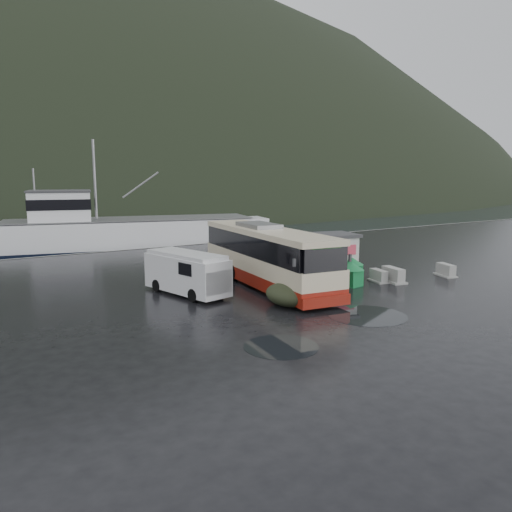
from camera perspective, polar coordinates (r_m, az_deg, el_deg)
ground at (r=27.92m, az=3.01°, el=-3.99°), size 160.00×160.00×0.00m
harbor_water at (r=133.16m, az=-25.94°, el=5.46°), size 300.00×180.00×0.02m
quay_edge at (r=45.41m, az=-11.88°, el=0.90°), size 160.00×0.60×1.50m
coach_bus at (r=29.27m, az=1.19°, el=-3.37°), size 4.73×13.00×3.59m
white_van at (r=27.38m, az=-7.88°, el=-4.33°), size 3.02×5.80×2.30m
waste_bin_left at (r=31.46m, az=10.89°, el=-2.65°), size 1.14×1.14×1.38m
waste_bin_right at (r=29.61m, az=10.87°, el=-3.38°), size 1.13×1.13×1.40m
dome_tent at (r=24.82m, az=3.70°, el=-5.66°), size 2.15×2.91×1.10m
ticket_kiosk at (r=32.51m, az=8.17°, el=-2.20°), size 3.92×3.27×2.70m
jersey_barrier_a at (r=31.25m, az=15.37°, el=-2.89°), size 1.26×1.93×0.89m
jersey_barrier_b at (r=34.17m, az=20.82°, el=-2.16°), size 1.26×1.75×0.79m
jersey_barrier_c at (r=31.15m, az=13.81°, el=-2.87°), size 1.09×1.62×0.74m
fishing_trawler at (r=52.21m, az=-14.03°, el=1.87°), size 29.12×12.75×11.38m
puddles at (r=24.70m, az=7.63°, el=-5.78°), size 11.59×13.31×0.01m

